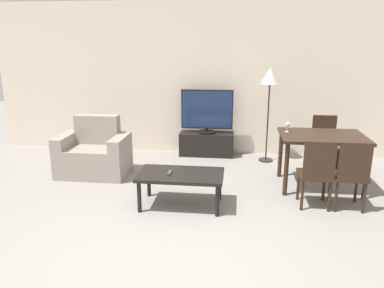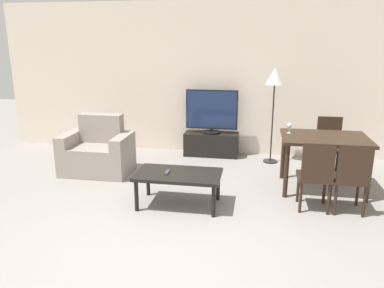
{
  "view_description": "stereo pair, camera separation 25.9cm",
  "coord_description": "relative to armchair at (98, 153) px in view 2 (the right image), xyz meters",
  "views": [
    {
      "loc": [
        0.68,
        -3.04,
        2.01
      ],
      "look_at": [
        0.09,
        1.86,
        0.65
      ],
      "focal_mm": 35.0,
      "sensor_mm": 36.0,
      "label": 1
    },
    {
      "loc": [
        0.94,
        -3.0,
        2.01
      ],
      "look_at": [
        0.09,
        1.86,
        0.65
      ],
      "focal_mm": 35.0,
      "sensor_mm": 36.0,
      "label": 2
    }
  ],
  "objects": [
    {
      "name": "ground_plane",
      "position": [
        1.49,
        -2.27,
        -0.32
      ],
      "size": [
        18.0,
        18.0,
        0.0
      ],
      "primitive_type": "plane",
      "color": "gray"
    },
    {
      "name": "wall_back",
      "position": [
        1.49,
        1.47,
        1.03
      ],
      "size": [
        7.67,
        0.06,
        2.7
      ],
      "color": "beige",
      "rests_on": "ground_plane"
    },
    {
      "name": "armchair",
      "position": [
        0.0,
        0.0,
        0.0
      ],
      "size": [
        1.05,
        0.69,
        0.9
      ],
      "color": "gray",
      "rests_on": "ground_plane"
    },
    {
      "name": "tv_stand",
      "position": [
        1.65,
        1.22,
        -0.11
      ],
      "size": [
        0.97,
        0.37,
        0.42
      ],
      "color": "black",
      "rests_on": "ground_plane"
    },
    {
      "name": "tv",
      "position": [
        1.65,
        1.22,
        0.48
      ],
      "size": [
        0.92,
        0.32,
        0.77
      ],
      "color": "black",
      "rests_on": "tv_stand"
    },
    {
      "name": "coffee_table",
      "position": [
        1.51,
        -1.0,
        0.06
      ],
      "size": [
        1.05,
        0.61,
        0.43
      ],
      "color": "black",
      "rests_on": "ground_plane"
    },
    {
      "name": "dining_table",
      "position": [
        3.36,
        -0.13,
        0.34
      ],
      "size": [
        1.14,
        0.85,
        0.76
      ],
      "color": "black",
      "rests_on": "ground_plane"
    },
    {
      "name": "dining_chair_near",
      "position": [
        3.16,
        -0.87,
        0.16
      ],
      "size": [
        0.4,
        0.4,
        0.88
      ],
      "color": "black",
      "rests_on": "ground_plane"
    },
    {
      "name": "dining_chair_far",
      "position": [
        3.56,
        0.6,
        0.16
      ],
      "size": [
        0.4,
        0.4,
        0.88
      ],
      "color": "black",
      "rests_on": "ground_plane"
    },
    {
      "name": "dining_chair_near_right",
      "position": [
        3.56,
        -0.87,
        0.16
      ],
      "size": [
        0.4,
        0.4,
        0.88
      ],
      "color": "black",
      "rests_on": "ground_plane"
    },
    {
      "name": "floor_lamp",
      "position": [
        2.7,
        1.0,
        1.05
      ],
      "size": [
        0.31,
        0.31,
        1.6
      ],
      "color": "black",
      "rests_on": "ground_plane"
    },
    {
      "name": "remote_primary",
      "position": [
        1.37,
        -1.01,
        0.12
      ],
      "size": [
        0.04,
        0.15,
        0.02
      ],
      "color": "#38383D",
      "rests_on": "coffee_table"
    },
    {
      "name": "wine_glass_left",
      "position": [
        2.89,
        -0.02,
        0.55
      ],
      "size": [
        0.07,
        0.07,
        0.15
      ],
      "color": "silver",
      "rests_on": "dining_table"
    }
  ]
}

